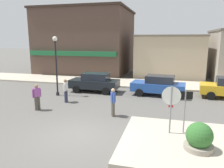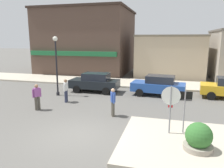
{
  "view_description": "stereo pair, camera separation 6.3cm",
  "coord_description": "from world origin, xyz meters",
  "px_view_note": "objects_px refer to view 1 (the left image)",
  "views": [
    {
      "loc": [
        3.81,
        -8.55,
        4.28
      ],
      "look_at": [
        0.4,
        4.5,
        1.5
      ],
      "focal_mm": 35.0,
      "sensor_mm": 36.0,
      "label": 1
    },
    {
      "loc": [
        3.88,
        -8.53,
        4.28
      ],
      "look_at": [
        0.4,
        4.5,
        1.5
      ],
      "focal_mm": 35.0,
      "sensor_mm": 36.0,
      "label": 2
    }
  ],
  "objects_px": {
    "planter": "(199,139)",
    "pedestrian_crossing_far": "(113,101)",
    "parked_car_nearest": "(95,82)",
    "one_way_sign": "(185,107)",
    "pedestrian_kerb_side": "(37,96)",
    "stop_sign": "(171,104)",
    "parked_car_second": "(158,85)",
    "lamp_post": "(56,57)",
    "pedestrian_crossing_near": "(66,90)"
  },
  "relations": [
    {
      "from": "stop_sign",
      "to": "parked_car_second",
      "type": "distance_m",
      "value": 7.31
    },
    {
      "from": "stop_sign",
      "to": "pedestrian_crossing_far",
      "type": "bearing_deg",
      "value": 148.94
    },
    {
      "from": "parked_car_nearest",
      "to": "pedestrian_crossing_near",
      "type": "relative_size",
      "value": 2.49
    },
    {
      "from": "stop_sign",
      "to": "pedestrian_crossing_far",
      "type": "relative_size",
      "value": 1.43
    },
    {
      "from": "lamp_post",
      "to": "parked_car_nearest",
      "type": "height_order",
      "value": "lamp_post"
    },
    {
      "from": "parked_car_second",
      "to": "pedestrian_kerb_side",
      "type": "distance_m",
      "value": 8.88
    },
    {
      "from": "parked_car_nearest",
      "to": "parked_car_second",
      "type": "distance_m",
      "value": 5.15
    },
    {
      "from": "planter",
      "to": "lamp_post",
      "type": "height_order",
      "value": "lamp_post"
    },
    {
      "from": "pedestrian_kerb_side",
      "to": "lamp_post",
      "type": "bearing_deg",
      "value": 98.97
    },
    {
      "from": "planter",
      "to": "pedestrian_crossing_far",
      "type": "bearing_deg",
      "value": 143.02
    },
    {
      "from": "parked_car_nearest",
      "to": "parked_car_second",
      "type": "xyz_separation_m",
      "value": [
        5.15,
        0.06,
        0.0
      ]
    },
    {
      "from": "parked_car_nearest",
      "to": "stop_sign",
      "type": "bearing_deg",
      "value": -49.94
    },
    {
      "from": "pedestrian_kerb_side",
      "to": "parked_car_second",
      "type": "bearing_deg",
      "value": 38.15
    },
    {
      "from": "stop_sign",
      "to": "parked_car_nearest",
      "type": "distance_m",
      "value": 9.39
    },
    {
      "from": "lamp_post",
      "to": "parked_car_second",
      "type": "bearing_deg",
      "value": 14.35
    },
    {
      "from": "one_way_sign",
      "to": "pedestrian_crossing_far",
      "type": "xyz_separation_m",
      "value": [
        -3.7,
        1.66,
        -0.46
      ]
    },
    {
      "from": "pedestrian_crossing_near",
      "to": "pedestrian_kerb_side",
      "type": "relative_size",
      "value": 1.0
    },
    {
      "from": "one_way_sign",
      "to": "pedestrian_crossing_far",
      "type": "relative_size",
      "value": 1.3
    },
    {
      "from": "one_way_sign",
      "to": "parked_car_second",
      "type": "bearing_deg",
      "value": 101.88
    },
    {
      "from": "planter",
      "to": "parked_car_second",
      "type": "height_order",
      "value": "parked_car_second"
    },
    {
      "from": "pedestrian_crossing_near",
      "to": "pedestrian_kerb_side",
      "type": "distance_m",
      "value": 2.2
    },
    {
      "from": "planter",
      "to": "parked_car_nearest",
      "type": "xyz_separation_m",
      "value": [
        -7.1,
        8.44,
        0.25
      ]
    },
    {
      "from": "parked_car_nearest",
      "to": "lamp_post",
      "type": "bearing_deg",
      "value": -142.02
    },
    {
      "from": "one_way_sign",
      "to": "pedestrian_kerb_side",
      "type": "distance_m",
      "value": 8.61
    },
    {
      "from": "parked_car_second",
      "to": "parked_car_nearest",
      "type": "bearing_deg",
      "value": -179.31
    },
    {
      "from": "stop_sign",
      "to": "lamp_post",
      "type": "relative_size",
      "value": 0.51
    },
    {
      "from": "one_way_sign",
      "to": "pedestrian_kerb_side",
      "type": "relative_size",
      "value": 1.3
    },
    {
      "from": "planter",
      "to": "one_way_sign",
      "type": "bearing_deg",
      "value": 107.72
    },
    {
      "from": "lamp_post",
      "to": "parked_car_nearest",
      "type": "bearing_deg",
      "value": 37.98
    },
    {
      "from": "one_way_sign",
      "to": "planter",
      "type": "bearing_deg",
      "value": -72.28
    },
    {
      "from": "parked_car_nearest",
      "to": "pedestrian_kerb_side",
      "type": "bearing_deg",
      "value": -108.66
    },
    {
      "from": "planter",
      "to": "pedestrian_kerb_side",
      "type": "xyz_separation_m",
      "value": [
        -8.93,
        3.02,
        0.31
      ]
    },
    {
      "from": "one_way_sign",
      "to": "pedestrian_kerb_side",
      "type": "height_order",
      "value": "one_way_sign"
    },
    {
      "from": "parked_car_nearest",
      "to": "pedestrian_kerb_side",
      "type": "relative_size",
      "value": 2.49
    },
    {
      "from": "parked_car_second",
      "to": "one_way_sign",
      "type": "bearing_deg",
      "value": -78.12
    },
    {
      "from": "parked_car_second",
      "to": "pedestrian_crossing_near",
      "type": "height_order",
      "value": "pedestrian_crossing_near"
    },
    {
      "from": "stop_sign",
      "to": "pedestrian_crossing_far",
      "type": "xyz_separation_m",
      "value": [
        -3.1,
        1.86,
        -0.65
      ]
    },
    {
      "from": "stop_sign",
      "to": "lamp_post",
      "type": "bearing_deg",
      "value": 147.82
    },
    {
      "from": "pedestrian_crossing_near",
      "to": "parked_car_second",
      "type": "bearing_deg",
      "value": 29.95
    },
    {
      "from": "lamp_post",
      "to": "parked_car_nearest",
      "type": "xyz_separation_m",
      "value": [
        2.39,
        1.87,
        -2.15
      ]
    },
    {
      "from": "one_way_sign",
      "to": "planter",
      "type": "height_order",
      "value": "one_way_sign"
    },
    {
      "from": "parked_car_second",
      "to": "pedestrian_crossing_far",
      "type": "distance_m",
      "value": 5.8
    },
    {
      "from": "parked_car_nearest",
      "to": "pedestrian_kerb_side",
      "type": "xyz_separation_m",
      "value": [
        -1.83,
        -5.42,
        0.06
      ]
    },
    {
      "from": "one_way_sign",
      "to": "planter",
      "type": "relative_size",
      "value": 1.71
    },
    {
      "from": "parked_car_second",
      "to": "pedestrian_crossing_near",
      "type": "relative_size",
      "value": 2.58
    },
    {
      "from": "lamp_post",
      "to": "pedestrian_kerb_side",
      "type": "bearing_deg",
      "value": -81.03
    },
    {
      "from": "parked_car_second",
      "to": "pedestrian_crossing_near",
      "type": "distance_m",
      "value": 6.98
    },
    {
      "from": "parked_car_nearest",
      "to": "pedestrian_crossing_far",
      "type": "bearing_deg",
      "value": -61.07
    },
    {
      "from": "parked_car_nearest",
      "to": "parked_car_second",
      "type": "bearing_deg",
      "value": 0.69
    },
    {
      "from": "stop_sign",
      "to": "planter",
      "type": "xyz_separation_m",
      "value": [
        1.08,
        -1.28,
        -0.96
      ]
    }
  ]
}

